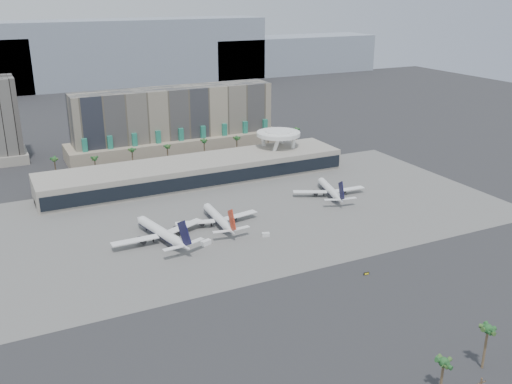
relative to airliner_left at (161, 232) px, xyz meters
name	(u,v)px	position (x,y,z in m)	size (l,w,h in m)	color
ground	(293,261)	(40.98, -41.69, -3.94)	(900.00, 900.00, 0.00)	#232326
apron_pad	(236,214)	(40.98, 13.31, -3.91)	(260.00, 130.00, 0.06)	#5B5B59
mountain_ridge	(104,58)	(68.86, 428.31, 25.95)	(680.00, 60.00, 70.00)	gray
hotel	(175,127)	(50.98, 132.72, 12.86)	(140.00, 30.00, 42.00)	gray
terminal	(196,170)	(40.98, 68.15, 2.57)	(170.00, 32.50, 14.50)	#AAA395
saucer_structure	(278,136)	(95.98, 74.31, 14.51)	(26.00, 26.00, 21.89)	white
palm_row	(186,147)	(47.98, 103.31, 6.55)	(157.80, 2.80, 13.10)	brown
airliner_left	(161,232)	(0.00, 0.00, 0.00)	(42.99, 44.68, 15.64)	white
airliner_centre	(218,218)	(28.26, 5.02, -0.40)	(39.50, 40.69, 14.04)	white
airliner_right	(330,190)	(95.03, 15.43, -0.48)	(37.62, 39.04, 13.74)	white
service_vehicle_a	(206,243)	(15.43, -12.30, -2.90)	(4.27, 2.09, 2.09)	white
service_vehicle_b	(266,235)	(42.04, -15.44, -3.11)	(3.25, 1.86, 1.67)	silver
taxiway_sign	(366,274)	(60.03, -63.59, -3.43)	(2.29, 0.51, 1.03)	black
near_palm_a	(443,367)	(38.23, -125.98, 3.77)	(6.00, 6.00, 10.52)	brown
near_palm_b	(487,334)	(55.96, -123.66, 7.39)	(6.00, 6.00, 14.22)	brown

